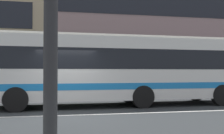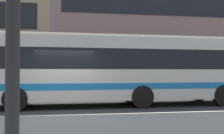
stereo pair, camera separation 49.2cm
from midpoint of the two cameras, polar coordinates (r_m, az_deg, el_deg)
name	(u,v)px [view 2 (the right image)]	position (r m, az deg, el deg)	size (l,w,h in m)	color
ground_plane	(65,115)	(9.97, -8.84, -10.27)	(160.00, 160.00, 0.00)	#2C2F31
lane_centre_line	(65,115)	(9.97, -8.84, -10.25)	(60.00, 0.16, 0.01)	silver
hedge_row_far	(2,92)	(16.63, -21.94, -5.02)	(15.17, 1.10, 0.89)	#3C6135
apartment_block_right	(158,25)	(28.76, 10.42, 8.89)	(21.55, 11.80, 13.21)	gray
transit_bus	(121,68)	(12.61, 3.09, -0.16)	(11.36, 2.88, 3.27)	silver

